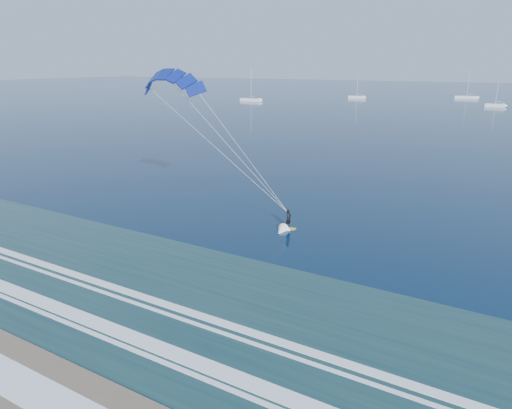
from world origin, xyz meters
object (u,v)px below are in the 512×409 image
object	(u,v)px
sailboat_0	(251,100)
sailboat_3	(495,105)
sailboat_1	(357,97)
sailboat_2	(467,97)
kitesurfer_rig	(228,146)

from	to	relation	value
sailboat_0	sailboat_3	size ratio (longest dim) A/B	1.36
sailboat_0	sailboat_1	xyz separation A→B (m)	(34.95, 39.92, -0.02)
sailboat_2	sailboat_3	xyz separation A→B (m)	(14.82, -43.18, -0.02)
sailboat_0	sailboat_3	distance (m)	97.76
sailboat_3	sailboat_0	bearing A→B (deg)	-166.70
kitesurfer_rig	sailboat_2	distance (m)	207.25
sailboat_0	sailboat_3	world-z (taller)	sailboat_0
sailboat_0	sailboat_1	distance (m)	53.06
sailboat_2	sailboat_3	world-z (taller)	sailboat_2
sailboat_1	sailboat_2	size ratio (longest dim) A/B	0.80
sailboat_0	sailboat_3	bearing A→B (deg)	13.30
kitesurfer_rig	sailboat_0	world-z (taller)	kitesurfer_rig
sailboat_3	sailboat_2	bearing A→B (deg)	108.94
sailboat_2	sailboat_1	bearing A→B (deg)	-150.43
kitesurfer_rig	sailboat_1	distance (m)	187.45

